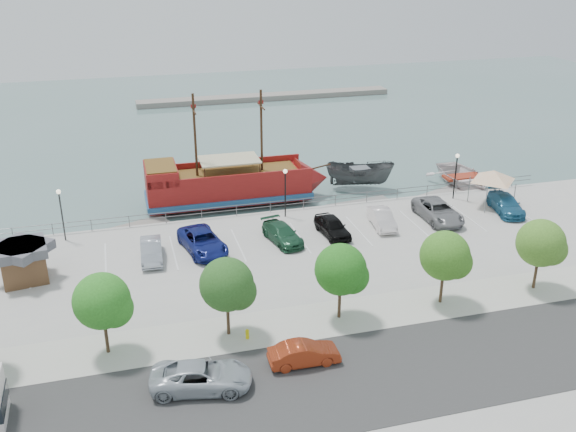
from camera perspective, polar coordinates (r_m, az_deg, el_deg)
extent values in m
plane|color=#4C706A|center=(49.81, 1.73, -3.93)|extent=(160.00, 160.00, 0.00)
cube|color=#373737|center=(36.55, 9.31, -13.47)|extent=(100.00, 8.00, 0.04)
cube|color=#B3B3A5|center=(41.09, 5.87, -8.75)|extent=(100.00, 4.00, 0.05)
cylinder|color=#5E6062|center=(55.84, -0.59, 1.36)|extent=(50.00, 0.06, 0.06)
cylinder|color=#5E6062|center=(55.99, -0.59, 0.98)|extent=(50.00, 0.06, 0.06)
cube|color=gray|center=(102.54, -1.98, 10.53)|extent=(40.00, 3.00, 0.80)
cube|color=maroon|center=(59.98, -5.34, 2.64)|extent=(14.94, 4.73, 2.42)
cube|color=navy|center=(60.26, -5.31, 1.93)|extent=(15.22, 5.01, 0.56)
cone|color=maroon|center=(61.78, 2.18, 3.34)|extent=(3.00, 4.49, 4.48)
cube|color=maroon|center=(58.72, -11.25, 3.77)|extent=(2.82, 4.68, 1.31)
cube|color=brown|center=(58.50, -11.30, 4.41)|extent=(2.63, 4.30, 0.11)
cube|color=brown|center=(59.63, -4.94, 3.82)|extent=(12.14, 4.16, 0.14)
cube|color=maroon|center=(61.56, -5.77, 4.68)|extent=(14.92, 0.25, 0.65)
cube|color=maroon|center=(57.38, -5.00, 3.33)|extent=(14.92, 0.25, 0.65)
cylinder|color=#382111|center=(59.03, -2.38, 7.52)|extent=(0.22, 0.22, 7.65)
cylinder|color=#382111|center=(58.05, -8.26, 7.03)|extent=(0.22, 0.22, 7.65)
cylinder|color=#382111|center=(58.45, -2.42, 9.73)|extent=(0.14, 2.80, 0.13)
cylinder|color=#382111|center=(57.46, -8.39, 9.27)|extent=(0.14, 2.80, 0.13)
cube|color=beige|center=(59.15, -5.26, 5.03)|extent=(5.42, 3.57, 0.11)
cylinder|color=#382111|center=(61.60, 2.77, 4.37)|extent=(2.32, 0.16, 0.55)
imported|color=#484A4B|center=(64.07, 6.38, 3.49)|extent=(7.16, 4.85, 2.59)
imported|color=silver|center=(66.73, 15.31, 3.17)|extent=(5.76, 8.01, 1.65)
cube|color=gray|center=(56.23, -13.79, -1.13)|extent=(6.73, 4.18, 0.37)
cube|color=slate|center=(60.05, 6.32, 0.99)|extent=(6.40, 2.64, 0.35)
cube|color=gray|center=(63.29, 13.06, 1.70)|extent=(6.88, 4.27, 0.38)
cube|color=brown|center=(48.08, -22.42, -4.12)|extent=(3.28, 3.28, 2.10)
cube|color=#4F4F58|center=(47.54, -22.66, -2.73)|extent=(3.72, 3.72, 0.67)
cylinder|color=slate|center=(60.15, 15.78, 2.32)|extent=(0.08, 0.08, 2.38)
cylinder|color=slate|center=(61.63, 18.01, 2.55)|extent=(0.08, 0.08, 2.38)
cylinder|color=slate|center=(57.96, 17.19, 1.37)|extent=(0.08, 0.08, 2.38)
cylinder|color=slate|center=(59.50, 19.47, 1.63)|extent=(0.08, 0.08, 2.38)
pyramid|color=white|center=(59.11, 17.86, 3.88)|extent=(4.59, 4.59, 0.97)
imported|color=#A8B1BA|center=(34.83, -7.71, -13.95)|extent=(5.70, 3.46, 1.48)
imported|color=#993015|center=(36.33, 1.44, -12.12)|extent=(4.02, 1.48, 1.32)
cylinder|color=yellow|center=(38.59, -3.64, -10.52)|extent=(0.22, 0.22, 0.54)
sphere|color=yellow|center=(38.44, -3.65, -10.16)|extent=(0.23, 0.23, 0.23)
cylinder|color=black|center=(52.86, -19.43, -0.08)|extent=(0.12, 0.12, 4.00)
sphere|color=#FFF2CC|center=(52.12, -19.73, 2.05)|extent=(0.36, 0.36, 0.36)
cylinder|color=black|center=(54.29, -0.25, 1.90)|extent=(0.12, 0.12, 4.00)
sphere|color=#FFF2CC|center=(53.57, -0.25, 4.00)|extent=(0.36, 0.36, 0.36)
cylinder|color=black|center=(60.22, 14.64, 3.30)|extent=(0.12, 0.12, 4.00)
sphere|color=#FFF2CC|center=(59.58, 14.84, 5.20)|extent=(0.36, 0.36, 0.36)
cylinder|color=#473321|center=(38.35, -15.85, -10.23)|extent=(0.20, 0.20, 2.20)
sphere|color=#266D1D|center=(37.17, -16.23, -7.26)|extent=(3.20, 3.20, 3.20)
sphere|color=#266D1D|center=(37.08, -15.23, -7.93)|extent=(2.20, 2.20, 2.20)
cylinder|color=#473321|center=(38.66, -5.35, -9.05)|extent=(0.20, 0.20, 2.20)
sphere|color=#244E1C|center=(37.50, -5.47, -6.07)|extent=(3.20, 3.20, 3.20)
sphere|color=#244E1C|center=(37.52, -4.46, -6.71)|extent=(2.20, 2.20, 2.20)
cylinder|color=#473321|center=(40.21, 4.59, -7.65)|extent=(0.20, 0.20, 2.20)
sphere|color=#1F5F17|center=(39.09, 4.70, -4.75)|extent=(3.20, 3.20, 3.20)
sphere|color=#1F5F17|center=(39.23, 5.66, -5.35)|extent=(2.20, 2.20, 2.20)
cylinder|color=#473321|center=(42.87, 13.49, -6.20)|extent=(0.20, 0.20, 2.20)
sphere|color=#35691C|center=(41.82, 13.77, -3.44)|extent=(3.20, 3.20, 3.20)
sphere|color=#35691C|center=(42.04, 14.64, -3.99)|extent=(2.20, 2.20, 2.20)
cylinder|color=#473321|center=(46.43, 21.14, -4.82)|extent=(0.20, 0.20, 2.20)
sphere|color=#416F22|center=(45.46, 21.55, -2.25)|extent=(3.20, 3.20, 3.20)
sphere|color=#416F22|center=(45.76, 22.30, -2.76)|extent=(2.20, 2.20, 2.20)
imported|color=#9BA1AE|center=(48.41, -12.05, -3.03)|extent=(1.73, 4.44, 1.44)
imported|color=navy|center=(49.05, -7.59, -2.26)|extent=(3.65, 6.05, 1.57)
imported|color=#1E4D32|center=(50.14, -0.50, -1.59)|extent=(2.84, 5.01, 1.37)
imported|color=black|center=(51.38, 3.97, -0.93)|extent=(2.17, 4.56, 1.51)
imported|color=silver|center=(53.40, 8.35, -0.23)|extent=(1.99, 4.44, 1.42)
imported|color=gray|center=(55.54, 13.19, 0.43)|extent=(2.69, 5.77, 1.60)
imported|color=#215E83|center=(58.84, 18.79, 1.01)|extent=(3.02, 5.37, 1.47)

